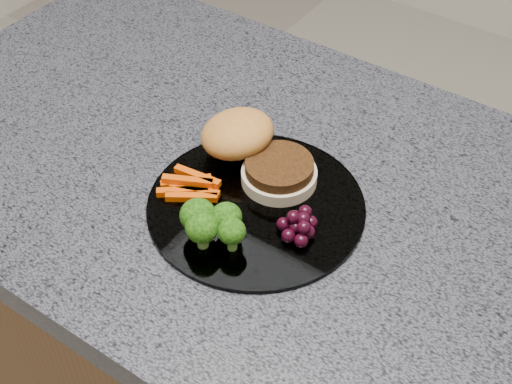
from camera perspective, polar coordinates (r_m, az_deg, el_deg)
countertop at (r=0.88m, az=3.98°, el=-1.44°), size 1.20×0.60×0.04m
plate at (r=0.85m, az=0.00°, el=-1.11°), size 0.26×0.26×0.01m
burger at (r=0.88m, az=-0.34°, el=3.40°), size 0.17×0.11×0.05m
carrot_sticks at (r=0.86m, az=-5.26°, el=0.50°), size 0.08×0.06×0.02m
broccoli at (r=0.79m, az=-3.63°, el=-2.42°), size 0.08×0.07×0.05m
grape_bunch at (r=0.81m, az=3.44°, el=-2.66°), size 0.05×0.05×0.03m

